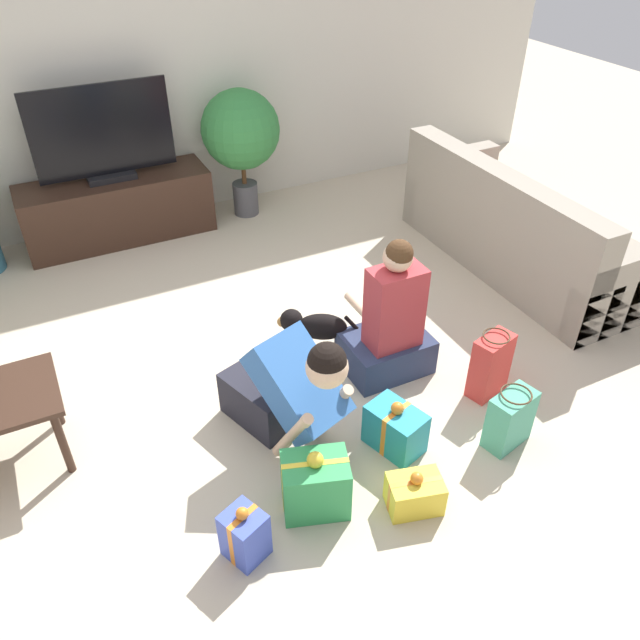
{
  "coord_description": "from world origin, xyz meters",
  "views": [
    {
      "loc": [
        -0.9,
        -2.7,
        2.62
      ],
      "look_at": [
        0.41,
        -0.07,
        0.45
      ],
      "focal_mm": 35.0,
      "sensor_mm": 36.0,
      "label": 1
    }
  ],
  "objects_px": {
    "gift_box_b": "(315,484)",
    "sofa_right": "(519,231)",
    "person_sitting": "(389,327)",
    "gift_box_a": "(415,493)",
    "tv_console": "(118,209)",
    "dog": "(314,326)",
    "person_kneeling": "(288,389)",
    "gift_box_d": "(395,429)",
    "gift_bag_a": "(490,365)",
    "gift_box_c": "(245,535)",
    "tv": "(103,138)",
    "potted_plant_back_right": "(241,133)",
    "gift_bag_b": "(510,419)"
  },
  "relations": [
    {
      "from": "sofa_right",
      "to": "potted_plant_back_right",
      "type": "height_order",
      "value": "potted_plant_back_right"
    },
    {
      "from": "dog",
      "to": "gift_box_d",
      "type": "relative_size",
      "value": 1.3
    },
    {
      "from": "tv_console",
      "to": "dog",
      "type": "xyz_separation_m",
      "value": [
        0.76,
        -2.19,
        -0.03
      ]
    },
    {
      "from": "gift_box_a",
      "to": "gift_box_b",
      "type": "height_order",
      "value": "gift_box_b"
    },
    {
      "from": "person_kneeling",
      "to": "tv_console",
      "type": "bearing_deg",
      "value": 77.71
    },
    {
      "from": "gift_bag_b",
      "to": "gift_box_b",
      "type": "bearing_deg",
      "value": 175.67
    },
    {
      "from": "person_kneeling",
      "to": "gift_box_d",
      "type": "relative_size",
      "value": 2.39
    },
    {
      "from": "person_kneeling",
      "to": "gift_bag_b",
      "type": "height_order",
      "value": "person_kneeling"
    },
    {
      "from": "dog",
      "to": "sofa_right",
      "type": "bearing_deg",
      "value": 129.01
    },
    {
      "from": "person_sitting",
      "to": "potted_plant_back_right",
      "type": "bearing_deg",
      "value": -89.65
    },
    {
      "from": "gift_box_c",
      "to": "gift_bag_b",
      "type": "bearing_deg",
      "value": 0.3
    },
    {
      "from": "gift_box_c",
      "to": "person_kneeling",
      "type": "bearing_deg",
      "value": 50.11
    },
    {
      "from": "gift_box_c",
      "to": "gift_bag_a",
      "type": "bearing_deg",
      "value": 12.65
    },
    {
      "from": "tv_console",
      "to": "gift_box_c",
      "type": "relative_size",
      "value": 4.72
    },
    {
      "from": "gift_box_a",
      "to": "gift_box_c",
      "type": "height_order",
      "value": "gift_box_c"
    },
    {
      "from": "gift_bag_a",
      "to": "gift_bag_b",
      "type": "height_order",
      "value": "gift_bag_a"
    },
    {
      "from": "sofa_right",
      "to": "gift_box_a",
      "type": "bearing_deg",
      "value": 128.63
    },
    {
      "from": "gift_box_a",
      "to": "gift_box_c",
      "type": "relative_size",
      "value": 0.94
    },
    {
      "from": "tv",
      "to": "gift_bag_a",
      "type": "bearing_deg",
      "value": -62.37
    },
    {
      "from": "tv_console",
      "to": "gift_box_c",
      "type": "distance_m",
      "value": 3.35
    },
    {
      "from": "gift_box_b",
      "to": "gift_bag_a",
      "type": "relative_size",
      "value": 0.88
    },
    {
      "from": "gift_bag_a",
      "to": "gift_box_a",
      "type": "bearing_deg",
      "value": -149.34
    },
    {
      "from": "person_sitting",
      "to": "gift_box_a",
      "type": "bearing_deg",
      "value": 66.22
    },
    {
      "from": "dog",
      "to": "gift_box_a",
      "type": "xyz_separation_m",
      "value": [
        -0.08,
        -1.28,
        -0.15
      ]
    },
    {
      "from": "sofa_right",
      "to": "gift_box_d",
      "type": "height_order",
      "value": "sofa_right"
    },
    {
      "from": "person_kneeling",
      "to": "person_sitting",
      "type": "distance_m",
      "value": 0.84
    },
    {
      "from": "person_sitting",
      "to": "gift_bag_b",
      "type": "xyz_separation_m",
      "value": [
        0.27,
        -0.83,
        -0.16
      ]
    },
    {
      "from": "tv",
      "to": "dog",
      "type": "xyz_separation_m",
      "value": [
        0.76,
        -2.19,
        -0.63
      ]
    },
    {
      "from": "gift_bag_b",
      "to": "person_sitting",
      "type": "bearing_deg",
      "value": 107.99
    },
    {
      "from": "tv_console",
      "to": "gift_bag_a",
      "type": "relative_size",
      "value": 3.52
    },
    {
      "from": "potted_plant_back_right",
      "to": "person_kneeling",
      "type": "height_order",
      "value": "potted_plant_back_right"
    },
    {
      "from": "gift_box_a",
      "to": "gift_box_b",
      "type": "bearing_deg",
      "value": 153.22
    },
    {
      "from": "dog",
      "to": "gift_bag_a",
      "type": "bearing_deg",
      "value": 74.95
    },
    {
      "from": "potted_plant_back_right",
      "to": "gift_bag_a",
      "type": "distance_m",
      "value": 2.99
    },
    {
      "from": "sofa_right",
      "to": "gift_box_b",
      "type": "height_order",
      "value": "sofa_right"
    },
    {
      "from": "potted_plant_back_right",
      "to": "gift_box_a",
      "type": "xyz_separation_m",
      "value": [
        -0.43,
        -3.42,
        -0.66
      ]
    },
    {
      "from": "person_kneeling",
      "to": "gift_box_b",
      "type": "xyz_separation_m",
      "value": [
        -0.07,
        -0.48,
        -0.2
      ]
    },
    {
      "from": "gift_box_b",
      "to": "sofa_right",
      "type": "bearing_deg",
      "value": 29.5
    },
    {
      "from": "sofa_right",
      "to": "gift_box_d",
      "type": "xyz_separation_m",
      "value": [
        -1.89,
        -1.22,
        -0.17
      ]
    },
    {
      "from": "gift_box_a",
      "to": "gift_box_d",
      "type": "height_order",
      "value": "gift_box_d"
    },
    {
      "from": "gift_box_b",
      "to": "gift_box_d",
      "type": "relative_size",
      "value": 1.07
    },
    {
      "from": "sofa_right",
      "to": "gift_box_c",
      "type": "xyz_separation_m",
      "value": [
        -2.86,
        -1.48,
        -0.16
      ]
    },
    {
      "from": "gift_bag_a",
      "to": "person_kneeling",
      "type": "bearing_deg",
      "value": 171.02
    },
    {
      "from": "sofa_right",
      "to": "dog",
      "type": "xyz_separation_m",
      "value": [
        -1.94,
        -0.32,
        -0.06
      ]
    },
    {
      "from": "tv_console",
      "to": "dog",
      "type": "relative_size",
      "value": 3.3
    },
    {
      "from": "gift_box_c",
      "to": "gift_bag_a",
      "type": "distance_m",
      "value": 1.75
    },
    {
      "from": "tv",
      "to": "gift_box_d",
      "type": "distance_m",
      "value": 3.27
    },
    {
      "from": "potted_plant_back_right",
      "to": "gift_box_c",
      "type": "distance_m",
      "value": 3.58
    },
    {
      "from": "tv_console",
      "to": "person_kneeling",
      "type": "xyz_separation_m",
      "value": [
        0.32,
        -2.77,
        0.1
      ]
    },
    {
      "from": "gift_box_a",
      "to": "potted_plant_back_right",
      "type": "bearing_deg",
      "value": 82.87
    }
  ]
}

